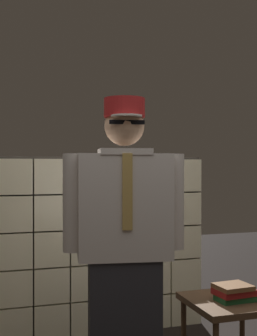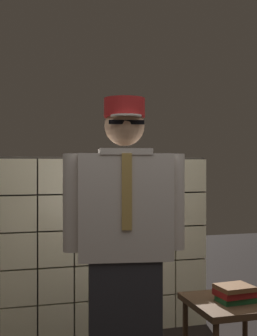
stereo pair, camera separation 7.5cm
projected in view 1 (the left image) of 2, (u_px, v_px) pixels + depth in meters
name	position (u px, v px, depth m)	size (l,w,h in m)	color
glass_block_wall	(104.00, 246.00, 3.79)	(1.79, 0.10, 1.49)	beige
standing_person	(124.00, 246.00, 2.62)	(0.72, 0.34, 1.79)	#28282D
side_table	(230.00, 311.00, 2.84)	(0.52, 0.52, 0.56)	#513823
book_stack	(234.00, 292.00, 2.81)	(0.25, 0.20, 0.10)	#1E592D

